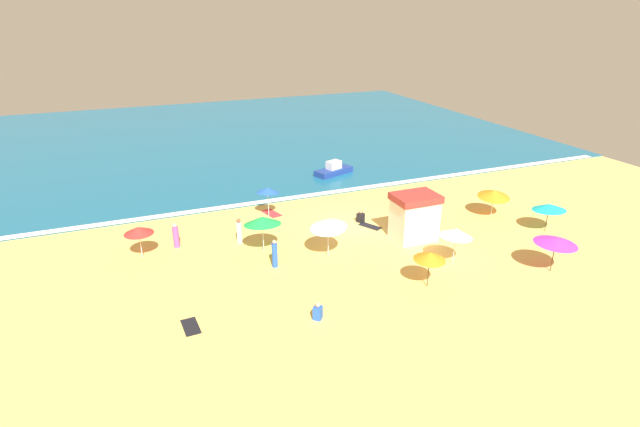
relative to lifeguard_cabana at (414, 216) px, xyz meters
name	(u,v)px	position (x,y,z in m)	size (l,w,h in m)	color
ground_plane	(351,226)	(-2.76, 3.25, -1.51)	(60.00, 60.00, 0.00)	#EDBC60
ocean_water	(246,134)	(-2.76, 31.25, -1.46)	(60.00, 44.00, 0.10)	#196084
wave_breaker_foam	(316,194)	(-2.76, 9.55, -1.40)	(57.00, 0.70, 0.01)	white
lifeguard_cabana	(414,216)	(0.00, 0.00, 0.00)	(2.74, 2.09, 2.96)	white
beach_umbrella_0	(430,256)	(-2.43, -5.34, 0.26)	(1.70, 1.72, 2.01)	#4C3823
beach_umbrella_1	(494,194)	(7.07, 1.16, 0.13)	(2.80, 2.83, 2.01)	silver
beach_umbrella_2	(139,230)	(-15.99, 3.74, 0.22)	(1.78, 1.78, 1.94)	silver
beach_umbrella_3	(328,224)	(-5.89, -0.21, 0.54)	(2.84, 2.82, 2.40)	silver
beach_umbrella_4	(268,190)	(-7.35, 6.93, 0.42)	(2.16, 2.17, 2.19)	silver
beach_umbrella_5	(556,241)	(4.81, -6.51, 0.31)	(2.86, 2.85, 2.03)	#4C3823
beach_umbrella_6	(262,220)	(-9.22, 1.76, 0.52)	(2.43, 2.46, 2.38)	silver
beach_umbrella_7	(456,233)	(0.31, -3.74, 0.42)	(2.26, 2.24, 2.25)	silver
beach_umbrella_8	(549,207)	(8.61, -2.25, 0.17)	(2.64, 2.66, 1.98)	#4C3823
beachgoer_0	(239,231)	(-10.24, 3.53, -0.73)	(0.38, 0.38, 1.61)	white
beachgoer_1	(435,200)	(4.63, 4.38, -1.09)	(0.48, 0.48, 0.94)	black
beachgoer_2	(318,312)	(-8.86, -5.95, -1.12)	(0.53, 0.53, 0.89)	blue
beachgoer_3	(361,217)	(-1.87, 3.62, -1.15)	(0.56, 0.56, 0.85)	black
beachgoer_4	(176,236)	(-13.93, 4.39, -0.79)	(0.44, 0.44, 1.55)	#D84CA5
beachgoer_5	(275,254)	(-9.16, -0.29, -0.72)	(0.44, 0.44, 1.66)	blue
beach_towel_0	(191,327)	(-14.47, -4.33, -1.50)	(0.78, 1.47, 0.01)	black
beach_towel_1	(370,226)	(-1.62, 2.70, -1.50)	(1.30, 1.68, 0.01)	black
beach_towel_2	(272,213)	(-7.02, 7.36, -1.50)	(1.22, 1.81, 0.01)	red
small_boat_0	(334,170)	(0.55, 13.72, -1.03)	(3.69, 2.43, 1.16)	navy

